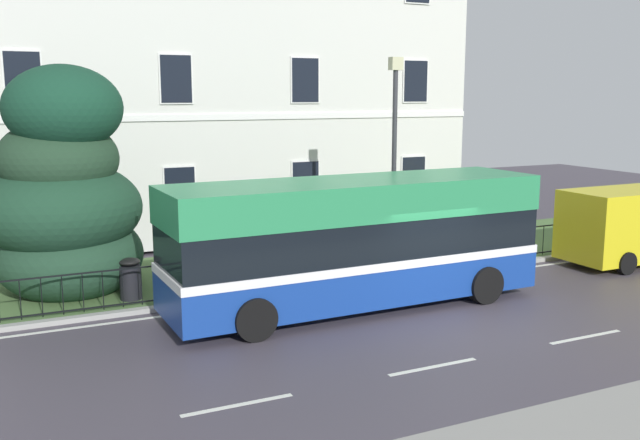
{
  "coord_description": "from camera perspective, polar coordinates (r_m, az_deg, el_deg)",
  "views": [
    {
      "loc": [
        -9.6,
        -12.62,
        5.24
      ],
      "look_at": [
        -1.14,
        5.14,
        1.73
      ],
      "focal_mm": 39.66,
      "sensor_mm": 36.0,
      "label": 1
    }
  ],
  "objects": [
    {
      "name": "iron_verge_railing",
      "position": [
        19.39,
        -0.12,
        -3.65
      ],
      "size": [
        19.73,
        0.04,
        0.97
      ],
      "color": "black",
      "rests_on": "ground_plane"
    },
    {
      "name": "street_lamp_post",
      "position": [
        20.5,
        6.01,
        5.69
      ],
      "size": [
        0.36,
        0.24,
        6.15
      ],
      "color": "#333338",
      "rests_on": "ground_plane"
    },
    {
      "name": "georgian_townhouse",
      "position": [
        29.04,
        -9.56,
        13.12
      ],
      "size": [
        18.64,
        9.94,
        13.36
      ],
      "color": "silver",
      "rests_on": "ground_plane"
    },
    {
      "name": "evergreen_tree",
      "position": [
        19.32,
        -19.99,
        1.53
      ],
      "size": [
        4.11,
        4.11,
        6.12
      ],
      "color": "#423328",
      "rests_on": "ground_plane"
    },
    {
      "name": "ground_plane",
      "position": [
        17.49,
        9.29,
        -7.5
      ],
      "size": [
        60.0,
        56.0,
        0.18
      ],
      "color": "#443E48"
    },
    {
      "name": "litter_bin",
      "position": [
        18.49,
        -15.07,
        -4.59
      ],
      "size": [
        0.54,
        0.54,
        1.06
      ],
      "color": "black",
      "rests_on": "ground_plane"
    },
    {
      "name": "single_decker_bus",
      "position": [
        17.39,
        2.89,
        -1.7
      ],
      "size": [
        9.55,
        2.82,
        3.19
      ],
      "rotation": [
        0.0,
        0.0,
        0.02
      ],
      "color": "navy",
      "rests_on": "ground_plane"
    },
    {
      "name": "white_panel_van",
      "position": [
        24.24,
        24.18,
        -0.35
      ],
      "size": [
        5.52,
        2.19,
        2.35
      ],
      "rotation": [
        0.0,
        0.0,
        0.01
      ],
      "color": "gold",
      "rests_on": "ground_plane"
    }
  ]
}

